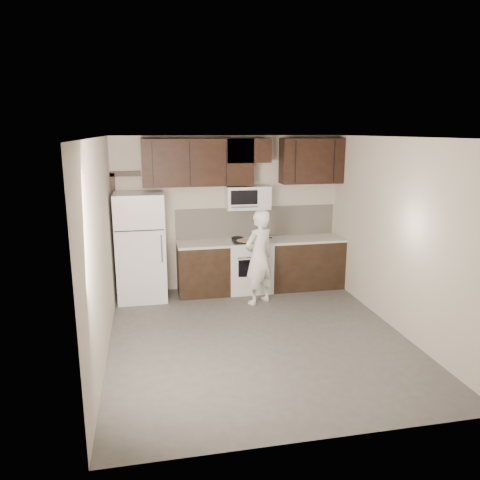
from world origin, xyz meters
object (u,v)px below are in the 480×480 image
object	(u,v)px
refrigerator	(141,247)
person	(259,257)
stove	(249,265)
microwave	(248,197)

from	to	relation	value
refrigerator	person	distance (m)	1.97
stove	microwave	bearing A→B (deg)	90.10
microwave	person	size ratio (longest dim) A/B	0.49
stove	person	bearing A→B (deg)	-87.78
stove	person	distance (m)	0.72
microwave	refrigerator	world-z (taller)	microwave
stove	refrigerator	size ratio (longest dim) A/B	0.52
stove	refrigerator	distance (m)	1.90
person	microwave	bearing A→B (deg)	-119.06
person	refrigerator	bearing A→B (deg)	-48.51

